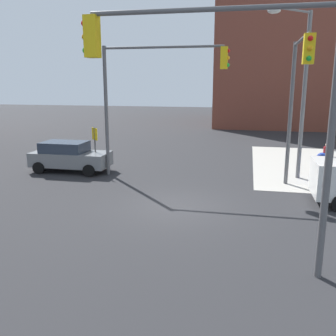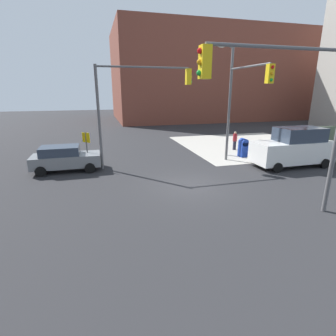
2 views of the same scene
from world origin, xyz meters
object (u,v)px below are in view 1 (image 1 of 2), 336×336
Objects in this scene: traffic_signal_ne_corner at (297,87)px; pedestrian_crossing at (326,157)px; traffic_signal_nw_corner at (152,84)px; street_lamp_corner at (300,83)px; hatchback_gray at (69,156)px; traffic_signal_se_corner at (229,86)px; mailbox_blue at (322,167)px.

traffic_signal_ne_corner reaches higher than pedestrian_crossing.
street_lamp_corner is at bearing 8.44° from traffic_signal_nw_corner.
traffic_signal_nw_corner is 10.11m from pedestrian_crossing.
traffic_signal_se_corner is at bearing -45.82° from hatchback_gray.
traffic_signal_ne_corner is 4.55× the size of mailbox_blue.
traffic_signal_nw_corner is 1.00× the size of traffic_signal_ne_corner.
traffic_signal_ne_corner is at bearing -98.93° from street_lamp_corner.
traffic_signal_ne_corner is 6.39m from pedestrian_crossing.
traffic_signal_se_corner is 11.05m from mailbox_blue.
mailbox_blue is at bearing 52.66° from traffic_signal_ne_corner.
pedestrian_crossing is at bearing 44.88° from street_lamp_corner.
traffic_signal_ne_corner is 12.04m from hatchback_gray.
hatchback_gray is at bearing 170.39° from traffic_signal_ne_corner.
mailbox_blue is (8.29, 0.50, -3.91)m from traffic_signal_nw_corner.
traffic_signal_nw_corner is at bearing -176.55° from mailbox_blue.
traffic_signal_nw_corner is 9.94m from traffic_signal_se_corner.
hatchback_gray is 2.62× the size of pedestrian_crossing.
hatchback_gray is at bearing 78.97° from pedestrian_crossing.
traffic_signal_ne_corner reaches higher than mailbox_blue.
hatchback_gray is (-11.72, -0.86, -3.86)m from street_lamp_corner.
traffic_signal_nw_corner is at bearing -171.56° from street_lamp_corner.
traffic_signal_se_corner is 13.35m from pedestrian_crossing.
mailbox_blue is at bearing -23.22° from street_lamp_corner.
traffic_signal_se_corner is 10.43m from street_lamp_corner.
hatchback_gray is (-12.99, -0.32, 0.08)m from mailbox_blue.
traffic_signal_nw_corner is 4.55× the size of mailbox_blue.
hatchback_gray is (-11.29, 1.91, -3.73)m from traffic_signal_ne_corner.
hatchback_gray is at bearing 134.18° from traffic_signal_se_corner.
traffic_signal_nw_corner is 4.07× the size of pedestrian_crossing.
traffic_signal_ne_corner is 4.07× the size of pedestrian_crossing.
street_lamp_corner is (7.02, 1.04, 0.03)m from traffic_signal_nw_corner.
hatchback_gray is at bearing 177.78° from traffic_signal_nw_corner.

